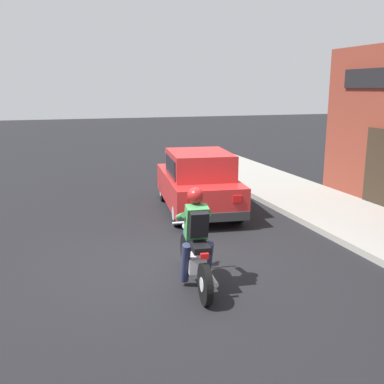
# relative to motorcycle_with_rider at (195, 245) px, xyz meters

# --- Properties ---
(ground_plane) EXTENTS (80.00, 80.00, 0.00)m
(ground_plane) POSITION_rel_motorcycle_with_rider_xyz_m (-0.11, 0.92, -0.68)
(ground_plane) COLOR black
(sidewalk_curb) EXTENTS (2.60, 22.00, 0.14)m
(sidewalk_curb) POSITION_rel_motorcycle_with_rider_xyz_m (4.69, 3.92, -0.61)
(sidewalk_curb) COLOR gray
(sidewalk_curb) RESTS_ON ground
(motorcycle_with_rider) EXTENTS (0.61, 2.02, 1.62)m
(motorcycle_with_rider) POSITION_rel_motorcycle_with_rider_xyz_m (0.00, 0.00, 0.00)
(motorcycle_with_rider) COLOR black
(motorcycle_with_rider) RESTS_ON ground
(car_hatchback) EXTENTS (2.08, 3.95, 1.57)m
(car_hatchback) POSITION_rel_motorcycle_with_rider_xyz_m (1.46, 4.18, 0.09)
(car_hatchback) COLOR black
(car_hatchback) RESTS_ON ground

